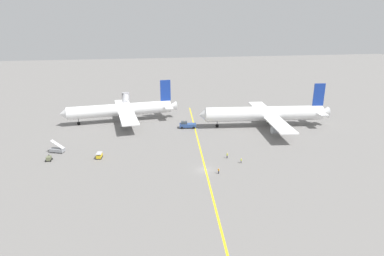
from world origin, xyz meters
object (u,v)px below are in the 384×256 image
(airliner_being_pushed, at_px, (265,114))
(pushback_tug, at_px, (187,125))
(gse_gpu_cart_small, at_px, (49,158))
(gse_stair_truck_yellow, at_px, (57,149))
(jet_bridge, at_px, (125,99))
(gse_baggage_cart_trailing, at_px, (99,156))
(ground_crew_marshaller_foreground, at_px, (219,171))
(airliner_at_gate_left, at_px, (122,110))
(ground_crew_wing_walker_right, at_px, (241,161))
(ground_crew_ramp_agent_by_cones, at_px, (227,155))

(airliner_being_pushed, xyz_separation_m, pushback_tug, (-30.84, 3.42, -3.93))
(airliner_being_pushed, relative_size, pushback_tug, 5.36)
(gse_gpu_cart_small, bearing_deg, pushback_tug, 27.35)
(airliner_being_pushed, relative_size, gse_stair_truck_yellow, 10.61)
(pushback_tug, bearing_deg, jet_bridge, 122.20)
(gse_baggage_cart_trailing, xyz_separation_m, ground_crew_marshaller_foreground, (33.40, -16.97, -0.02))
(airliner_at_gate_left, bearing_deg, ground_crew_wing_walker_right, -54.23)
(airliner_at_gate_left, relative_size, gse_baggage_cart_trailing, 16.43)
(airliner_being_pushed, distance_m, gse_stair_truck_yellow, 77.51)
(gse_stair_truck_yellow, relative_size, jet_bridge, 0.26)
(gse_stair_truck_yellow, bearing_deg, airliner_being_pushed, 10.42)
(gse_gpu_cart_small, bearing_deg, jet_bridge, 70.53)
(gse_gpu_cart_small, distance_m, gse_stair_truck_yellow, 6.71)
(airliner_at_gate_left, distance_m, gse_baggage_cart_trailing, 38.90)
(pushback_tug, relative_size, jet_bridge, 0.51)
(gse_baggage_cart_trailing, relative_size, ground_crew_ramp_agent_by_cones, 1.68)
(airliner_at_gate_left, relative_size, airliner_being_pushed, 0.91)
(airliner_being_pushed, distance_m, ground_crew_ramp_agent_by_cones, 37.15)
(airliner_being_pushed, distance_m, gse_baggage_cart_trailing, 66.10)
(airliner_at_gate_left, distance_m, pushback_tug, 29.07)
(pushback_tug, relative_size, gse_stair_truck_yellow, 1.98)
(airliner_at_gate_left, distance_m, ground_crew_marshaller_foreground, 61.68)
(airliner_being_pushed, height_order, jet_bridge, airliner_being_pushed)
(gse_baggage_cart_trailing, distance_m, jet_bridge, 63.75)
(ground_crew_wing_walker_right, bearing_deg, airliner_at_gate_left, 125.77)
(ground_crew_ramp_agent_by_cones, bearing_deg, ground_crew_marshaller_foreground, -118.12)
(ground_crew_marshaller_foreground, relative_size, ground_crew_ramp_agent_by_cones, 0.94)
(ground_crew_wing_walker_right, distance_m, jet_bridge, 82.24)
(airliner_at_gate_left, height_order, ground_crew_wing_walker_right, airliner_at_gate_left)
(ground_crew_marshaller_foreground, bearing_deg, gse_stair_truck_yellow, 152.76)
(pushback_tug, relative_size, ground_crew_wing_walker_right, 6.17)
(gse_baggage_cart_trailing, height_order, gse_gpu_cart_small, gse_gpu_cart_small)
(gse_baggage_cart_trailing, bearing_deg, pushback_tug, 38.01)
(airliner_at_gate_left, height_order, gse_stair_truck_yellow, airliner_at_gate_left)
(jet_bridge, bearing_deg, pushback_tug, -57.80)
(gse_baggage_cart_trailing, distance_m, ground_crew_wing_walker_right, 43.31)
(ground_crew_wing_walker_right, bearing_deg, gse_gpu_cart_small, 168.03)
(airliner_at_gate_left, xyz_separation_m, gse_stair_truck_yellow, (-19.82, -30.91, -4.02))
(gse_gpu_cart_small, bearing_deg, airliner_being_pushed, 14.93)
(airliner_at_gate_left, height_order, airliner_being_pushed, airliner_being_pushed)
(gse_gpu_cart_small, relative_size, ground_crew_ramp_agent_by_cones, 1.25)
(airliner_being_pushed, bearing_deg, ground_crew_marshaller_foreground, -127.20)
(airliner_being_pushed, relative_size, ground_crew_wing_walker_right, 33.07)
(gse_gpu_cart_small, bearing_deg, ground_crew_ramp_agent_by_cones, -8.17)
(pushback_tug, xyz_separation_m, ground_crew_wing_walker_right, (10.21, -36.02, -0.44))
(pushback_tug, relative_size, gse_baggage_cart_trailing, 3.35)
(jet_bridge, bearing_deg, gse_gpu_cart_small, -109.47)
(airliner_at_gate_left, xyz_separation_m, ground_crew_ramp_agent_by_cones, (32.61, -45.20, -4.14))
(pushback_tug, distance_m, gse_stair_truck_yellow, 48.51)
(ground_crew_marshaller_foreground, bearing_deg, ground_crew_ramp_agent_by_cones, 61.88)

